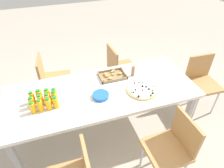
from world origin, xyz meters
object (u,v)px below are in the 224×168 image
object	(u,v)px
party_table	(102,95)
juice_bottle_11	(54,94)
juice_bottle_1	(40,106)
juice_bottle_4	(32,103)
juice_bottle_5	(40,101)
juice_bottle_10	(47,95)
juice_bottle_2	(49,104)
chair_near_right	(173,145)
napkin_stack	(44,90)
juice_bottle_0	(33,108)
juice_bottle_9	(39,96)
chair_end	(201,79)
chair_far_right	(119,66)
plate_stack	(101,96)
cardboard_tube	(133,71)
snack_tray	(112,76)
chair_far_left	(51,78)
fruit_pizza	(142,90)
juice_bottle_3	(56,102)
juice_bottle_8	(32,98)
juice_bottle_6	(48,99)
juice_bottle_7	(55,97)

from	to	relation	value
party_table	juice_bottle_11	xyz separation A→B (m)	(-0.51, 0.04, 0.13)
juice_bottle_1	party_table	bearing A→B (deg)	9.33
juice_bottle_4	juice_bottle_5	distance (m)	0.08
juice_bottle_10	juice_bottle_2	bearing A→B (deg)	-89.41
chair_near_right	napkin_stack	world-z (taller)	chair_near_right
juice_bottle_0	juice_bottle_9	world-z (taller)	juice_bottle_9
juice_bottle_1	juice_bottle_9	xyz separation A→B (m)	(-0.00, 0.15, 0.00)
juice_bottle_2	chair_end	bearing A→B (deg)	5.14
chair_far_right	juice_bottle_9	bearing A→B (deg)	-61.70
plate_stack	chair_end	bearing A→B (deg)	6.62
juice_bottle_11	cardboard_tube	xyz separation A→B (m)	(0.95, 0.12, 0.01)
juice_bottle_0	juice_bottle_5	bearing A→B (deg)	45.73
chair_near_right	juice_bottle_1	xyz separation A→B (m)	(-1.17, 0.63, 0.32)
juice_bottle_2	snack_tray	distance (m)	0.84
chair_near_right	chair_far_left	xyz separation A→B (m)	(-1.05, 1.53, 0.00)
juice_bottle_0	fruit_pizza	size ratio (longest dim) A/B	0.39
chair_far_left	plate_stack	distance (m)	1.05
chair_far_right	juice_bottle_1	size ratio (longest dim) A/B	5.72
chair_end	chair_far_right	size ratio (longest dim) A/B	1.00
chair_far_left	napkin_stack	size ratio (longest dim) A/B	5.53
chair_far_left	juice_bottle_9	xyz separation A→B (m)	(-0.12, -0.75, 0.32)
chair_far_right	snack_tray	size ratio (longest dim) A/B	2.58
juice_bottle_10	juice_bottle_3	bearing A→B (deg)	-64.16
chair_near_right	chair_far_left	distance (m)	1.85
juice_bottle_1	juice_bottle_4	size ratio (longest dim) A/B	1.09
juice_bottle_9	napkin_stack	world-z (taller)	juice_bottle_9
juice_bottle_11	plate_stack	bearing A→B (deg)	-16.41
napkin_stack	chair_end	bearing A→B (deg)	-3.53
chair_near_right	fruit_pizza	xyz separation A→B (m)	(-0.08, 0.60, 0.26)
juice_bottle_2	juice_bottle_4	bearing A→B (deg)	153.93
chair_near_right	juice_bottle_5	world-z (taller)	juice_bottle_5
chair_far_left	juice_bottle_3	distance (m)	0.94
juice_bottle_4	juice_bottle_8	xyz separation A→B (m)	(0.01, 0.07, 0.01)
juice_bottle_8	chair_far_left	bearing A→B (deg)	75.30
juice_bottle_3	snack_tray	distance (m)	0.78
chair_far_left	plate_stack	xyz separation A→B (m)	(0.50, -0.89, 0.27)
juice_bottle_1	juice_bottle_11	size ratio (longest dim) A/B	1.09
chair_end	party_table	bearing A→B (deg)	5.74
juice_bottle_1	napkin_stack	xyz separation A→B (m)	(0.04, 0.31, -0.06)
juice_bottle_11	party_table	bearing A→B (deg)	-4.14
juice_bottle_4	juice_bottle_6	distance (m)	0.16
juice_bottle_4	chair_far_left	bearing A→B (deg)	76.05
juice_bottle_2	snack_tray	size ratio (longest dim) A/B	0.44
juice_bottle_4	juice_bottle_11	xyz separation A→B (m)	(0.23, 0.07, -0.00)
napkin_stack	chair_far_left	bearing A→B (deg)	82.09
chair_far_right	juice_bottle_5	bearing A→B (deg)	-59.05
party_table	snack_tray	bearing A→B (deg)	48.63
juice_bottle_11	juice_bottle_10	bearing A→B (deg)	176.50
juice_bottle_7	juice_bottle_11	distance (m)	0.06
juice_bottle_0	juice_bottle_2	world-z (taller)	juice_bottle_2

